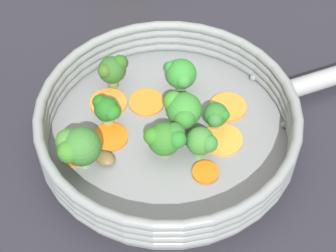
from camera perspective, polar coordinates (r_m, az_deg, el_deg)
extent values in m
plane|color=#24232C|center=(0.68, 0.00, -1.33)|extent=(4.00, 4.00, 0.00)
cylinder|color=gray|center=(0.67, 0.00, -1.07)|extent=(0.29, 0.29, 0.01)
torus|color=gray|center=(0.67, 0.00, -0.49)|extent=(0.31, 0.31, 0.01)
torus|color=gray|center=(0.66, 0.00, 0.16)|extent=(0.31, 0.31, 0.01)
torus|color=gray|center=(0.65, 0.00, 0.83)|extent=(0.31, 0.31, 0.01)
torus|color=gray|center=(0.64, 0.00, 1.52)|extent=(0.31, 0.31, 0.01)
sphere|color=gray|center=(0.69, 11.81, 0.16)|extent=(0.01, 0.01, 0.01)
sphere|color=gray|center=(0.73, 8.63, 4.90)|extent=(0.01, 0.01, 0.01)
cylinder|color=orange|center=(0.70, 6.11, 1.91)|extent=(0.06, 0.06, 0.00)
cylinder|color=orange|center=(0.66, -9.18, -3.05)|extent=(0.05, 0.05, 0.00)
cylinder|color=orange|center=(0.67, -5.90, -1.15)|extent=(0.06, 0.06, 0.00)
cylinder|color=orange|center=(0.67, 5.55, -1.40)|extent=(0.06, 0.06, 0.00)
cylinder|color=orange|center=(0.64, 3.82, -4.74)|extent=(0.04, 0.04, 0.01)
cylinder|color=orange|center=(0.70, -2.20, 2.40)|extent=(0.05, 0.05, 0.00)
cylinder|color=orange|center=(0.70, -6.07, 2.33)|extent=(0.05, 0.05, 0.00)
cylinder|color=#7D9953|center=(0.65, -0.36, -2.31)|extent=(0.01, 0.01, 0.01)
sphere|color=#2F7224|center=(0.63, -0.37, -1.34)|extent=(0.04, 0.04, 0.04)
sphere|color=#277827|center=(0.62, 0.63, -1.45)|extent=(0.02, 0.02, 0.02)
sphere|color=#2D6B27|center=(0.63, 0.81, -0.66)|extent=(0.02, 0.02, 0.02)
sphere|color=#2F7720|center=(0.63, -1.60, -1.06)|extent=(0.02, 0.02, 0.02)
cylinder|color=#658955|center=(0.71, 1.33, 4.12)|extent=(0.01, 0.01, 0.02)
sphere|color=#2F832E|center=(0.69, 1.36, 5.31)|extent=(0.04, 0.04, 0.04)
sphere|color=#368334|center=(0.68, 1.59, 4.66)|extent=(0.02, 0.02, 0.02)
sphere|color=#2B8835|center=(0.69, 0.36, 5.94)|extent=(0.02, 0.02, 0.02)
cylinder|color=#779A5D|center=(0.67, 4.79, 0.25)|extent=(0.01, 0.01, 0.02)
sphere|color=#2B6D27|center=(0.66, 4.88, 1.16)|extent=(0.03, 0.03, 0.03)
sphere|color=#31712F|center=(0.65, 4.81, 0.65)|extent=(0.02, 0.02, 0.02)
sphere|color=#257024|center=(0.65, 5.72, 1.12)|extent=(0.01, 0.01, 0.01)
cylinder|color=#7BAE63|center=(0.64, -8.54, -3.31)|extent=(0.01, 0.01, 0.02)
sphere|color=#35712C|center=(0.62, -8.79, -2.08)|extent=(0.04, 0.04, 0.04)
sphere|color=#3E782F|center=(0.63, -10.11, -1.54)|extent=(0.03, 0.03, 0.03)
sphere|color=#387725|center=(0.62, -10.01, -2.58)|extent=(0.03, 0.03, 0.03)
sphere|color=#3C6D29|center=(0.62, -10.02, -2.49)|extent=(0.02, 0.02, 0.02)
cylinder|color=#7DA667|center=(0.68, -6.14, 0.79)|extent=(0.01, 0.01, 0.02)
sphere|color=#20671D|center=(0.67, -6.26, 1.69)|extent=(0.03, 0.03, 0.03)
sphere|color=#246C17|center=(0.66, -5.57, 1.44)|extent=(0.02, 0.02, 0.02)
sphere|color=#1E6114|center=(0.67, -6.97, 2.45)|extent=(0.02, 0.02, 0.02)
sphere|color=#256824|center=(0.66, -5.77, 1.28)|extent=(0.02, 0.02, 0.02)
cylinder|color=#6CA65D|center=(0.65, 3.23, -2.41)|extent=(0.02, 0.02, 0.01)
sphere|color=#3B7C31|center=(0.64, 3.29, -1.54)|extent=(0.03, 0.03, 0.03)
sphere|color=#427E39|center=(0.63, 4.21, -1.70)|extent=(0.02, 0.02, 0.02)
sphere|color=#367832|center=(0.63, 4.17, -1.78)|extent=(0.02, 0.02, 0.02)
cylinder|color=#789C52|center=(0.67, 1.62, 0.54)|extent=(0.01, 0.01, 0.02)
sphere|color=#33812D|center=(0.66, 1.66, 1.64)|extent=(0.04, 0.04, 0.04)
sphere|color=#398827|center=(0.66, 0.59, 2.49)|extent=(0.03, 0.03, 0.03)
sphere|color=#2D7727|center=(0.65, 1.68, 0.79)|extent=(0.03, 0.03, 0.03)
cylinder|color=#64894C|center=(0.72, -5.61, 4.60)|extent=(0.01, 0.01, 0.02)
sphere|color=#2D5F22|center=(0.70, -5.73, 5.68)|extent=(0.03, 0.03, 0.03)
sphere|color=#2B5F1D|center=(0.70, -4.89, 6.46)|extent=(0.02, 0.02, 0.02)
sphere|color=#36621F|center=(0.69, -6.45, 5.57)|extent=(0.02, 0.02, 0.02)
ellipsoid|color=brown|center=(0.65, -6.42, -3.30)|extent=(0.03, 0.03, 0.01)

